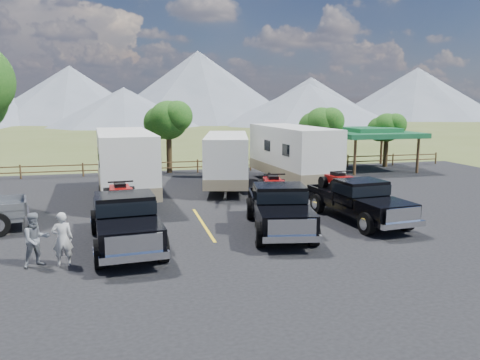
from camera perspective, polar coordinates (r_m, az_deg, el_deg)
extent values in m
plane|color=#4B5825|center=(16.80, 4.56, -8.48)|extent=(320.00, 320.00, 0.00)
cube|color=black|center=(19.54, 1.78, -5.79)|extent=(44.00, 34.00, 0.04)
cube|color=gold|center=(19.85, -16.06, -5.86)|extent=(0.12, 5.50, 0.01)
cube|color=gold|center=(20.06, -4.53, -5.33)|extent=(0.12, 5.50, 0.01)
cube|color=gold|center=(21.05, 6.31, -4.65)|extent=(0.12, 5.50, 0.01)
cube|color=gold|center=(22.72, 15.86, -3.90)|extent=(0.12, 5.50, 0.01)
cylinder|color=black|center=(35.30, 9.80, 3.28)|extent=(0.39, 0.39, 2.80)
sphere|color=#184F13|center=(35.13, 9.90, 6.68)|extent=(2.52, 2.52, 2.52)
sphere|color=#184F13|center=(34.93, 11.02, 7.08)|extent=(1.98, 1.98, 1.98)
sphere|color=#184F13|center=(35.31, 8.87, 6.43)|extent=(2.16, 2.16, 2.16)
cylinder|color=black|center=(38.95, 17.33, 3.36)|extent=(0.38, 0.38, 2.52)
sphere|color=#184F13|center=(38.81, 17.47, 6.13)|extent=(2.24, 2.24, 2.24)
sphere|color=#184F13|center=(38.71, 18.41, 6.43)|extent=(1.76, 1.76, 1.76)
sphere|color=#184F13|center=(38.89, 16.62, 5.94)|extent=(1.92, 1.92, 1.92)
cylinder|color=black|center=(34.48, -8.63, 3.39)|extent=(0.41, 0.41, 3.08)
sphere|color=#184F13|center=(34.31, -8.72, 7.23)|extent=(2.80, 2.80, 2.80)
sphere|color=#184F13|center=(33.86, -7.64, 7.74)|extent=(2.20, 2.20, 2.20)
sphere|color=#184F13|center=(34.71, -9.71, 6.90)|extent=(2.40, 2.40, 2.40)
cylinder|color=brown|center=(34.66, -25.19, 0.89)|extent=(0.12, 0.12, 1.00)
cylinder|color=brown|center=(34.09, -18.59, 1.17)|extent=(0.12, 0.12, 1.00)
cylinder|color=brown|center=(33.99, -11.86, 1.44)|extent=(0.12, 0.12, 1.00)
cylinder|color=brown|center=(34.35, -5.18, 1.69)|extent=(0.12, 0.12, 1.00)
cylinder|color=brown|center=(35.16, 1.28, 1.91)|extent=(0.12, 0.12, 1.00)
cylinder|color=brown|center=(36.40, 7.37, 2.10)|extent=(0.12, 0.12, 1.00)
cylinder|color=brown|center=(38.03, 13.01, 2.25)|extent=(0.12, 0.12, 1.00)
cylinder|color=brown|center=(39.98, 18.14, 2.37)|extent=(0.12, 0.12, 1.00)
cylinder|color=brown|center=(42.23, 22.76, 2.46)|extent=(0.12, 0.12, 1.00)
cube|color=brown|center=(34.71, -1.91, 1.73)|extent=(36.00, 0.06, 0.08)
cube|color=brown|center=(34.65, -1.92, 2.38)|extent=(36.00, 0.06, 0.08)
cylinder|color=brown|center=(33.72, 13.83, 2.68)|extent=(0.20, 0.20, 2.60)
cylinder|color=brown|center=(38.19, 10.36, 3.58)|extent=(0.20, 0.20, 2.60)
cylinder|color=brown|center=(36.30, 20.85, 2.80)|extent=(0.20, 0.20, 2.60)
cylinder|color=brown|center=(40.49, 16.85, 3.66)|extent=(0.20, 0.20, 2.60)
cube|color=#1B6037|center=(36.96, 15.58, 5.45)|extent=(6.20, 6.20, 0.35)
cube|color=#1B6037|center=(36.94, 15.60, 5.91)|extent=(3.50, 3.50, 0.35)
cone|color=slate|center=(127.81, -19.93, 9.85)|extent=(44.00, 44.00, 14.00)
cone|color=slate|center=(124.67, -5.12, 11.32)|extent=(52.00, 52.00, 18.00)
cone|color=slate|center=(139.63, 8.64, 9.83)|extent=(40.00, 40.00, 12.00)
cone|color=slate|center=(151.35, 20.70, 9.87)|extent=(50.00, 50.00, 15.00)
cone|color=slate|center=(102.15, -13.94, 8.66)|extent=(32.00, 32.00, 8.00)
cone|color=slate|center=(106.94, 8.29, 9.13)|extent=(40.00, 40.00, 9.00)
cube|color=black|center=(17.32, -13.79, -5.76)|extent=(2.42, 6.12, 0.38)
cube|color=black|center=(15.28, -13.20, -6.29)|extent=(2.17, 2.05, 0.53)
cube|color=black|center=(17.01, -13.86, -3.41)|extent=(2.10, 1.80, 1.05)
cube|color=black|center=(16.98, -13.88, -2.89)|extent=(2.15, 1.86, 0.47)
cube|color=black|center=(19.08, -14.32, -3.47)|extent=(2.22, 2.68, 0.58)
cube|color=silver|center=(14.27, -12.77, -7.63)|extent=(1.68, 0.22, 0.58)
cube|color=silver|center=(14.33, -12.68, -9.23)|extent=(2.07, 0.36, 0.23)
cube|color=silver|center=(20.38, -14.55, -3.66)|extent=(2.07, 0.34, 0.23)
cylinder|color=black|center=(15.33, -16.80, -8.65)|extent=(0.39, 0.97, 0.95)
cylinder|color=black|center=(15.50, -9.42, -8.16)|extent=(0.39, 0.97, 0.95)
cylinder|color=black|center=(19.33, -17.23, -4.89)|extent=(0.39, 0.97, 0.95)
cylinder|color=black|center=(19.46, -11.40, -4.54)|extent=(0.39, 0.97, 0.95)
cube|color=#870807|center=(18.94, -14.41, -1.38)|extent=(0.85, 1.42, 0.37)
cube|color=black|center=(18.89, -14.44, -0.59)|extent=(0.48, 0.82, 0.19)
cube|color=#870807|center=(18.35, -14.29, -1.38)|extent=(0.87, 0.44, 0.23)
cylinder|color=black|center=(18.39, -14.36, -0.20)|extent=(0.95, 0.14, 0.06)
cylinder|color=black|center=(18.38, -15.71, -2.43)|extent=(0.32, 0.61, 0.59)
cylinder|color=black|center=(18.45, -12.78, -2.26)|extent=(0.32, 0.61, 0.59)
cylinder|color=black|center=(19.52, -15.89, -1.75)|extent=(0.32, 0.61, 0.59)
cylinder|color=black|center=(19.58, -13.13, -1.60)|extent=(0.32, 0.61, 0.59)
cube|color=black|center=(18.85, 4.74, -4.29)|extent=(2.91, 6.12, 0.37)
cube|color=black|center=(16.86, 5.74, -4.64)|extent=(2.28, 2.18, 0.52)
cube|color=black|center=(18.57, 4.83, -2.16)|extent=(2.19, 1.93, 1.03)
cube|color=black|center=(18.54, 4.84, -1.69)|extent=(2.24, 1.99, 0.46)
cube|color=black|center=(20.58, 4.01, -2.29)|extent=(2.39, 2.79, 0.57)
cube|color=silver|center=(15.87, 6.35, -5.75)|extent=(1.64, 0.37, 0.57)
cube|color=silver|center=(15.92, 6.37, -7.17)|extent=(2.02, 0.54, 0.23)
cube|color=silver|center=(21.85, 3.57, -2.51)|extent=(2.02, 0.52, 0.23)
cylinder|color=black|center=(16.82, 2.46, -6.64)|extent=(0.47, 0.97, 0.93)
cylinder|color=black|center=(17.13, 8.96, -6.45)|extent=(0.47, 0.97, 0.93)
cylinder|color=black|center=(20.76, 1.27, -3.49)|extent=(0.47, 0.97, 0.93)
cylinder|color=black|center=(21.01, 6.55, -3.39)|extent=(0.47, 0.97, 0.93)
cube|color=#870807|center=(20.45, 4.03, -0.38)|extent=(0.95, 1.45, 0.36)
cube|color=black|center=(20.40, 4.04, 0.33)|extent=(0.54, 0.83, 0.19)
cube|color=#870807|center=(19.88, 4.25, -0.37)|extent=(0.88, 0.50, 0.23)
cylinder|color=black|center=(19.92, 4.22, 0.70)|extent=(0.92, 0.22, 0.06)
cylinder|color=black|center=(19.87, 2.91, -1.27)|extent=(0.37, 0.62, 0.58)
cylinder|color=black|center=(20.00, 5.56, -1.23)|extent=(0.37, 0.62, 0.58)
cylinder|color=black|center=(20.98, 2.56, -0.68)|extent=(0.37, 0.62, 0.58)
cylinder|color=black|center=(21.10, 5.07, -0.65)|extent=(0.37, 0.62, 0.58)
cube|color=black|center=(20.98, 14.26, -3.20)|extent=(2.38, 5.79, 0.36)
cube|color=black|center=(19.40, 17.42, -3.28)|extent=(2.07, 1.96, 0.49)
cube|color=black|center=(20.74, 14.52, -1.35)|extent=(2.00, 1.72, 0.99)
cube|color=black|center=(20.72, 14.53, -0.95)|extent=(2.05, 1.79, 0.44)
cube|color=black|center=(22.39, 11.76, -1.60)|extent=(2.13, 2.55, 0.54)
cube|color=silver|center=(18.64, 19.27, -4.05)|extent=(1.58, 0.24, 0.54)
cube|color=silver|center=(18.69, 19.32, -5.21)|extent=(1.94, 0.37, 0.22)
cube|color=silver|center=(23.45, 10.22, -1.87)|extent=(1.94, 0.35, 0.22)
cylinder|color=black|center=(18.94, 15.19, -5.17)|extent=(0.39, 0.91, 0.89)
cylinder|color=black|center=(20.04, 19.57, -4.59)|extent=(0.39, 0.91, 0.89)
cylinder|color=black|center=(22.17, 9.42, -2.83)|extent=(0.39, 0.91, 0.89)
cylinder|color=black|center=(23.11, 13.46, -2.45)|extent=(0.39, 0.91, 0.89)
cube|color=#870807|center=(22.27, 11.81, 0.08)|extent=(0.82, 1.35, 0.35)
cube|color=black|center=(22.23, 11.84, 0.71)|extent=(0.47, 0.78, 0.18)
cube|color=#870807|center=(21.80, 12.57, 0.12)|extent=(0.82, 0.42, 0.22)
cylinder|color=black|center=(21.83, 12.46, 1.05)|extent=(0.89, 0.15, 0.06)
cylinder|color=black|center=(21.62, 11.54, -0.72)|extent=(0.31, 0.58, 0.55)
cylinder|color=black|center=(22.09, 13.51, -0.58)|extent=(0.31, 0.58, 0.55)
cylinder|color=black|center=(22.54, 10.11, -0.26)|extent=(0.31, 0.58, 0.55)
cylinder|color=black|center=(22.99, 12.04, -0.13)|extent=(0.31, 0.58, 0.55)
cube|color=white|center=(25.36, -13.85, 2.39)|extent=(3.20, 8.46, 2.99)
cube|color=#7C6F55|center=(25.53, -13.74, -0.20)|extent=(3.23, 8.50, 0.66)
cube|color=black|center=(23.22, -16.83, 2.36)|extent=(0.09, 1.00, 0.66)
cube|color=black|center=(23.40, -10.25, 2.67)|extent=(0.09, 1.00, 0.66)
cylinder|color=black|center=(25.91, -16.50, -1.42)|extent=(0.33, 0.79, 0.78)
cylinder|color=black|center=(26.06, -11.01, -1.14)|extent=(0.33, 0.79, 0.78)
cube|color=black|center=(20.57, -12.69, -3.59)|extent=(0.26, 2.00, 0.11)
cube|color=white|center=(27.75, -1.64, 2.79)|extent=(3.99, 7.74, 2.66)
cube|color=#7C6F55|center=(27.89, -1.63, 0.68)|extent=(4.02, 7.78, 0.59)
cube|color=black|center=(25.93, -4.36, 2.88)|extent=(0.22, 0.87, 0.59)
cube|color=black|center=(25.89, 0.94, 2.89)|extent=(0.22, 0.87, 0.59)
cylinder|color=black|center=(28.31, -3.87, -0.22)|extent=(0.40, 0.73, 0.69)
cylinder|color=black|center=(28.27, 0.64, -0.21)|extent=(0.40, 0.73, 0.69)
cube|color=black|center=(23.44, -1.81, -1.90)|extent=(0.52, 1.76, 0.10)
cube|color=white|center=(29.14, 6.40, 3.54)|extent=(3.25, 8.52, 3.01)
cube|color=#7C6F55|center=(29.28, 6.35, 1.26)|extent=(3.28, 8.57, 0.67)
cube|color=black|center=(26.66, 5.59, 3.65)|extent=(0.09, 1.00, 0.67)
cube|color=black|center=(27.84, 10.71, 3.78)|extent=(0.09, 1.00, 0.67)
cylinder|color=black|center=(29.19, 3.81, 0.17)|extent=(0.33, 0.80, 0.78)
cylinder|color=black|center=(30.20, 8.25, 0.41)|extent=(0.33, 0.80, 0.78)
cube|color=black|center=(24.78, 11.23, -1.30)|extent=(0.27, 2.01, 0.11)
cube|color=silver|center=(21.23, -24.52, -3.71)|extent=(0.57, 2.04, 0.23)
imported|color=#BBBBBB|center=(15.89, -20.84, -6.73)|extent=(0.68, 0.49, 1.74)
imported|color=slate|center=(16.13, -23.62, -6.68)|extent=(1.06, 0.99, 1.74)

